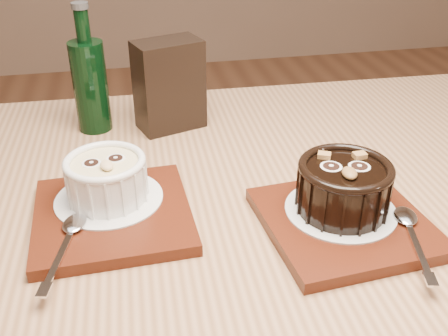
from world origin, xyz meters
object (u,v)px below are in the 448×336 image
(green_bottle, at_px, (90,83))
(table, at_px, (224,270))
(tray_left, at_px, (113,215))
(condiment_stand, at_px, (169,85))
(tray_right, at_px, (344,222))
(ramekin_white, at_px, (106,177))
(ramekin_dark, at_px, (344,185))

(green_bottle, bearing_deg, table, -60.47)
(table, height_order, green_bottle, green_bottle)
(tray_left, bearing_deg, condiment_stand, 68.47)
(condiment_stand, bearing_deg, tray_right, -62.08)
(tray_left, distance_m, ramekin_white, 0.05)
(tray_right, relative_size, ramekin_dark, 1.67)
(ramekin_dark, xyz_separation_m, green_bottle, (-0.29, 0.32, 0.03))
(tray_left, height_order, tray_right, same)
(tray_right, distance_m, ramekin_dark, 0.04)
(table, relative_size, ramekin_white, 12.65)
(ramekin_dark, bearing_deg, table, 173.04)
(ramekin_white, height_order, green_bottle, green_bottle)
(table, xyz_separation_m, ramekin_dark, (0.13, -0.04, 0.14))
(table, distance_m, ramekin_dark, 0.20)
(condiment_stand, height_order, green_bottle, green_bottle)
(ramekin_white, bearing_deg, table, -26.80)
(tray_left, relative_size, ramekin_dark, 1.67)
(ramekin_white, bearing_deg, tray_left, -94.41)
(table, bearing_deg, condiment_stand, 97.79)
(ramekin_white, relative_size, ramekin_dark, 0.89)
(ramekin_white, bearing_deg, condiment_stand, 53.54)
(ramekin_dark, bearing_deg, tray_right, -79.86)
(green_bottle, bearing_deg, ramekin_white, -85.34)
(ramekin_white, bearing_deg, ramekin_dark, -28.51)
(table, relative_size, green_bottle, 6.17)
(ramekin_dark, relative_size, green_bottle, 0.55)
(ramekin_white, xyz_separation_m, ramekin_dark, (0.27, -0.08, 0.00))
(tray_left, bearing_deg, tray_right, -14.41)
(ramekin_dark, bearing_deg, tray_left, 179.64)
(tray_left, xyz_separation_m, ramekin_white, (-0.00, 0.02, 0.04))
(table, height_order, tray_left, tray_left)
(ramekin_white, xyz_separation_m, green_bottle, (-0.02, 0.24, 0.03))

